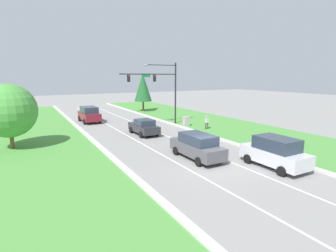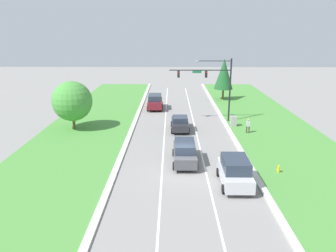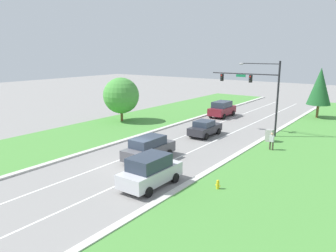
# 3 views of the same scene
# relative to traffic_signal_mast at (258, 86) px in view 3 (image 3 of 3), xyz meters

# --- Properties ---
(ground_plane) EXTENTS (160.00, 160.00, 0.00)m
(ground_plane) POSITION_rel_traffic_signal_mast_xyz_m (-4.07, -15.40, -5.27)
(ground_plane) COLOR gray
(curb_strip_right) EXTENTS (0.50, 90.00, 0.15)m
(curb_strip_right) POSITION_rel_traffic_signal_mast_xyz_m (1.58, -15.40, -5.20)
(curb_strip_right) COLOR beige
(curb_strip_right) RESTS_ON ground_plane
(curb_strip_left) EXTENTS (0.50, 90.00, 0.15)m
(curb_strip_left) POSITION_rel_traffic_signal_mast_xyz_m (-9.72, -15.40, -5.20)
(curb_strip_left) COLOR beige
(curb_strip_left) RESTS_ON ground_plane
(grass_verge_right) EXTENTS (10.00, 90.00, 0.08)m
(grass_verge_right) POSITION_rel_traffic_signal_mast_xyz_m (6.83, -15.40, -5.23)
(grass_verge_right) COLOR #4C8E3D
(grass_verge_right) RESTS_ON ground_plane
(grass_verge_left) EXTENTS (10.00, 90.00, 0.08)m
(grass_verge_left) POSITION_rel_traffic_signal_mast_xyz_m (-14.97, -15.40, -5.23)
(grass_verge_left) COLOR #4C8E3D
(grass_verge_left) RESTS_ON ground_plane
(lane_stripe_inner_left) EXTENTS (0.14, 81.00, 0.01)m
(lane_stripe_inner_left) POSITION_rel_traffic_signal_mast_xyz_m (-5.87, -15.40, -5.27)
(lane_stripe_inner_left) COLOR white
(lane_stripe_inner_left) RESTS_ON ground_plane
(lane_stripe_inner_right) EXTENTS (0.14, 81.00, 0.01)m
(lane_stripe_inner_right) POSITION_rel_traffic_signal_mast_xyz_m (-2.27, -15.40, -5.27)
(lane_stripe_inner_right) COLOR white
(lane_stripe_inner_right) RESTS_ON ground_plane
(traffic_signal_mast) EXTENTS (7.63, 0.41, 7.92)m
(traffic_signal_mast) POSITION_rel_traffic_signal_mast_xyz_m (0.00, 0.00, 0.00)
(traffic_signal_mast) COLOR black
(traffic_signal_mast) RESTS_ON ground_plane
(charcoal_sedan) EXTENTS (2.11, 4.46, 1.70)m
(charcoal_sedan) POSITION_rel_traffic_signal_mast_xyz_m (-4.11, -3.88, -4.42)
(charcoal_sedan) COLOR #28282D
(charcoal_sedan) RESTS_ON ground_plane
(silver_suv) EXTENTS (2.26, 4.68, 2.15)m
(silver_suv) POSITION_rel_traffic_signal_mast_xyz_m (-0.38, -17.81, -4.19)
(silver_suv) COLOR silver
(silver_suv) RESTS_ON ground_plane
(burgundy_suv) EXTENTS (2.35, 4.95, 2.15)m
(burgundy_suv) POSITION_rel_traffic_signal_mast_xyz_m (-7.51, 6.90, -4.17)
(burgundy_suv) COLOR maroon
(burgundy_suv) RESTS_ON ground_plane
(graphite_suv) EXTENTS (2.10, 5.02, 1.95)m
(graphite_suv) POSITION_rel_traffic_signal_mast_xyz_m (-3.95, -13.56, -4.28)
(graphite_suv) COLOR #4C4C51
(graphite_suv) RESTS_ON ground_plane
(utility_cabinet) EXTENTS (0.70, 0.60, 1.30)m
(utility_cabinet) POSITION_rel_traffic_signal_mast_xyz_m (2.36, -2.33, -4.62)
(utility_cabinet) COLOR #9E9E99
(utility_cabinet) RESTS_ON ground_plane
(pedestrian) EXTENTS (0.40, 0.24, 1.69)m
(pedestrian) POSITION_rel_traffic_signal_mast_xyz_m (3.49, -5.05, -4.34)
(pedestrian) COLOR #42382D
(pedestrian) RESTS_ON ground_plane
(fire_hydrant) EXTENTS (0.34, 0.20, 0.70)m
(fire_hydrant) POSITION_rel_traffic_signal_mast_xyz_m (3.59, -15.73, -4.93)
(fire_hydrant) COLOR gold
(fire_hydrant) RESTS_ON ground_plane
(conifer_near_right_tree) EXTENTS (3.07, 3.07, 6.79)m
(conifer_near_right_tree) POSITION_rel_traffic_signal_mast_xyz_m (3.48, 13.48, -0.96)
(conifer_near_right_tree) COLOR brown
(conifer_near_right_tree) RESTS_ON ground_plane
(oak_near_left_tree) EXTENTS (4.57, 4.57, 5.67)m
(oak_near_left_tree) POSITION_rel_traffic_signal_mast_xyz_m (-16.46, -3.68, -1.89)
(oak_near_left_tree) COLOR brown
(oak_near_left_tree) RESTS_ON ground_plane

